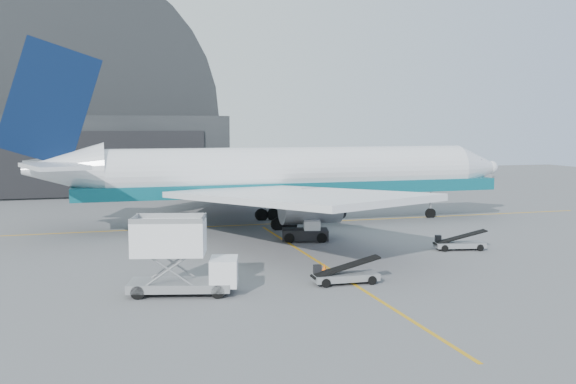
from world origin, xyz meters
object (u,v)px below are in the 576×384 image
object	(u,v)px
belt_loader_a	(345,275)
belt_loader_b	(459,244)
catering_truck	(179,257)
pushback_tug	(306,233)
airliner	(275,175)

from	to	relation	value
belt_loader_a	belt_loader_b	bearing A→B (deg)	33.05
catering_truck	belt_loader_b	size ratio (longest dim) A/B	1.56
belt_loader_a	belt_loader_b	size ratio (longest dim) A/B	1.03
catering_truck	belt_loader_a	world-z (taller)	catering_truck
belt_loader_b	pushback_tug	bearing A→B (deg)	156.28
catering_truck	pushback_tug	distance (m)	20.75
airliner	belt_loader_b	world-z (taller)	airliner
belt_loader_b	belt_loader_a	bearing A→B (deg)	-137.58
belt_loader_a	belt_loader_b	world-z (taller)	belt_loader_a
catering_truck	pushback_tug	xyz separation A→B (m)	(13.49, 15.68, -1.64)
pushback_tug	belt_loader_a	bearing A→B (deg)	-83.56
airliner	catering_truck	bearing A→B (deg)	-117.17
pushback_tug	belt_loader_a	distance (m)	16.27
pushback_tug	belt_loader_b	xyz separation A→B (m)	(11.18, -7.86, -0.20)
airliner	belt_loader_a	bearing A→B (deg)	-94.69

